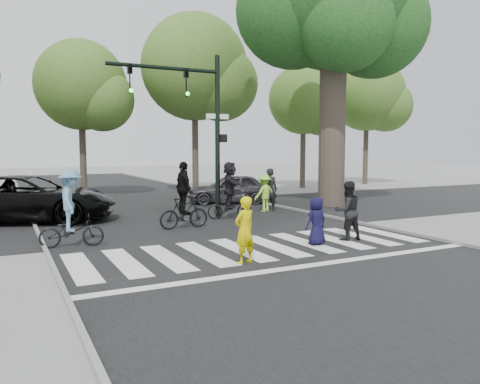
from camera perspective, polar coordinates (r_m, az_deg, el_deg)
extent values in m
plane|color=gray|center=(11.63, 4.57, -7.72)|extent=(120.00, 120.00, 0.00)
cube|color=black|center=(16.02, -4.86, -4.10)|extent=(10.00, 70.00, 0.01)
cube|color=black|center=(18.80, -8.32, -2.73)|extent=(70.00, 10.00, 0.01)
cube|color=gray|center=(14.90, -23.23, -5.06)|extent=(0.10, 70.00, 0.10)
cube|color=gray|center=(18.50, 9.79, -2.75)|extent=(0.10, 70.00, 0.10)
cube|color=silver|center=(11.06, -18.91, -8.65)|extent=(0.55, 3.00, 0.01)
cube|color=silver|center=(11.23, -13.81, -8.30)|extent=(0.55, 3.00, 0.01)
cube|color=silver|center=(11.49, -8.90, -7.90)|extent=(0.55, 3.00, 0.01)
cube|color=silver|center=(11.83, -4.26, -7.46)|extent=(0.55, 3.00, 0.01)
cube|color=silver|center=(12.24, 0.09, -7.01)|extent=(0.55, 3.00, 0.01)
cube|color=silver|center=(12.72, 4.13, -6.55)|extent=(0.55, 3.00, 0.01)
cube|color=silver|center=(13.26, 7.85, -6.10)|extent=(0.55, 3.00, 0.01)
cube|color=silver|center=(13.84, 11.26, -5.67)|extent=(0.55, 3.00, 0.01)
cube|color=silver|center=(14.48, 14.39, -5.25)|extent=(0.55, 3.00, 0.01)
cube|color=silver|center=(15.15, 17.23, -4.86)|extent=(0.55, 3.00, 0.01)
cube|color=silver|center=(10.66, 8.00, -8.93)|extent=(10.00, 0.30, 0.01)
cylinder|color=black|center=(17.39, -2.76, 6.56)|extent=(0.18, 0.18, 6.00)
cylinder|color=black|center=(16.89, -9.21, 14.72)|extent=(4.00, 0.14, 0.14)
imported|color=black|center=(17.08, -6.56, 13.12)|extent=(0.16, 0.20, 1.00)
sphere|color=#19E533|center=(16.92, -6.40, 11.83)|extent=(0.14, 0.14, 0.14)
imported|color=black|center=(16.49, -13.26, 13.30)|extent=(0.16, 0.20, 1.00)
sphere|color=#19E533|center=(16.33, -13.13, 11.97)|extent=(0.14, 0.14, 0.14)
cube|color=black|center=(17.48, -2.10, 6.56)|extent=(0.28, 0.18, 0.30)
cube|color=#FF660C|center=(17.53, -1.77, 6.56)|extent=(0.02, 0.14, 0.20)
cube|color=white|center=(17.42, -2.77, 9.19)|extent=(0.90, 0.04, 0.18)
cylinder|color=brown|center=(21.81, 11.16, 7.53)|extent=(1.20, 1.20, 7.00)
cylinder|color=brown|center=(22.17, 12.27, 15.28)|extent=(1.29, 1.74, 2.93)
sphere|color=#13441C|center=(23.18, 16.06, 19.04)|extent=(4.80, 4.80, 4.80)
sphere|color=#13441C|center=(22.59, 6.53, 21.16)|extent=(5.20, 5.20, 5.20)
sphere|color=#13441C|center=(21.04, 12.75, 19.45)|extent=(4.00, 4.00, 4.00)
cylinder|color=brown|center=(26.74, -18.63, 5.43)|extent=(0.36, 0.36, 5.60)
sphere|color=#45682E|center=(26.95, -18.84, 12.25)|extent=(4.80, 4.80, 4.80)
sphere|color=#45682E|center=(26.31, -16.45, 10.73)|extent=(3.36, 3.36, 3.36)
cylinder|color=brown|center=(27.05, -5.49, 6.86)|extent=(0.36, 0.36, 6.72)
sphere|color=#45682E|center=(27.43, -5.56, 14.91)|extent=(6.00, 6.00, 6.00)
sphere|color=#45682E|center=(26.93, -2.38, 13.04)|extent=(4.20, 4.20, 4.20)
cylinder|color=brown|center=(31.55, 7.67, 5.47)|extent=(0.36, 0.36, 5.46)
sphere|color=#45682E|center=(31.72, 7.74, 11.12)|extent=(4.60, 4.60, 4.60)
sphere|color=#45682E|center=(31.62, 9.84, 9.69)|extent=(3.22, 3.22, 3.22)
cylinder|color=brown|center=(35.76, 15.09, 5.88)|extent=(0.36, 0.36, 6.16)
sphere|color=#45682E|center=(35.98, 15.23, 11.49)|extent=(5.40, 5.40, 5.40)
sphere|color=#45682E|center=(36.04, 17.37, 10.02)|extent=(3.78, 3.78, 3.78)
imported|color=yellow|center=(10.65, 0.56, -4.68)|extent=(0.65, 0.53, 1.55)
imported|color=black|center=(12.89, 9.31, -3.51)|extent=(0.68, 0.48, 1.32)
imported|color=black|center=(13.71, 12.95, -2.24)|extent=(0.90, 0.74, 1.70)
imported|color=black|center=(13.25, -19.84, -4.50)|extent=(1.72, 0.82, 0.87)
imported|color=#618DB0|center=(13.14, -19.95, -0.94)|extent=(0.78, 1.15, 1.66)
imported|color=black|center=(15.43, -6.85, -2.60)|extent=(1.70, 0.54, 1.01)
imported|color=black|center=(15.34, -6.89, 0.45)|extent=(0.46, 1.04, 1.75)
imported|color=black|center=(17.44, -1.25, -1.86)|extent=(1.78, 1.04, 0.89)
imported|color=black|center=(17.35, -1.25, 0.92)|extent=(0.92, 1.65, 1.70)
imported|color=black|center=(18.32, -24.41, -0.74)|extent=(6.63, 4.77, 1.68)
imported|color=#353339|center=(22.38, -1.15, 0.41)|extent=(4.46, 2.94, 1.41)
imported|color=#97E53F|center=(19.44, 3.00, -0.12)|extent=(1.11, 0.79, 1.56)
imported|color=black|center=(19.70, 3.61, 0.31)|extent=(0.79, 0.70, 1.81)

